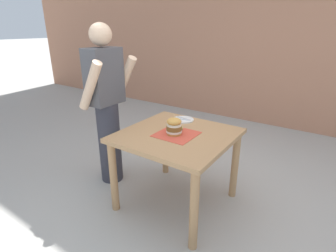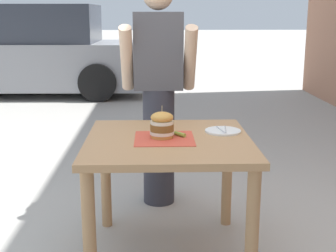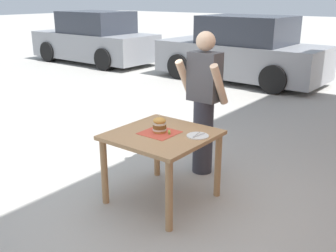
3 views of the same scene
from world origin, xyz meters
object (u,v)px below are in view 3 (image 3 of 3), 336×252
Objects in this scene: side_plate_with_forks at (198,136)px; sandwich at (160,125)px; pickle_spear at (169,132)px; parked_car_mid_block at (95,40)px; patio_table at (162,144)px; parked_car_near_curb at (242,52)px; diner_across_table at (204,102)px.

sandwich is at bearing -160.56° from side_plate_with_forks.
sandwich is 0.13m from pickle_spear.
parked_car_mid_block reaches higher than side_plate_with_forks.
side_plate_with_forks is at bearing 22.73° from patio_table.
parked_car_near_curb is (-2.24, 6.03, -0.10)m from sandwich.
sandwich reaches higher than patio_table.
sandwich is 0.41m from side_plate_with_forks.
parked_car_mid_block is at bearing 141.95° from sandwich.
patio_table is 9.29m from parked_car_mid_block.
patio_table is at bearing -157.27° from side_plate_with_forks.
side_plate_with_forks is at bearing -61.08° from diner_across_table.
pickle_spear is 0.02× the size of parked_car_near_curb.
patio_table is 0.39m from side_plate_with_forks.
sandwich is 0.04× the size of parked_car_mid_block.
parked_car_mid_block is (-7.27, 4.87, -0.16)m from diner_across_table.
sandwich is at bearing -69.64° from parked_car_near_curb.
parked_car_near_curb is at bearing 110.65° from patio_table.
patio_table is 0.23× the size of parked_car_near_curb.
diner_across_table reaches higher than parked_car_mid_block.
sandwich is 0.11× the size of diner_across_table.
sandwich is 2.28× the size of pickle_spear.
diner_across_table reaches higher than side_plate_with_forks.
side_plate_with_forks is at bearing -66.09° from parked_car_near_curb.
sandwich is 0.84m from diner_across_table.
parked_car_mid_block is (-5.05, -0.32, 0.00)m from parked_car_near_curb.
pickle_spear is at bearing 25.94° from patio_table.
side_plate_with_forks is at bearing -36.02° from parked_car_mid_block.
pickle_spear is at bearing -158.10° from side_plate_with_forks.
pickle_spear is 9.32m from parked_car_mid_block.
pickle_spear is 0.38× the size of side_plate_with_forks.
diner_across_table is 0.40× the size of parked_car_near_curb.
pickle_spear reaches higher than patio_table.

